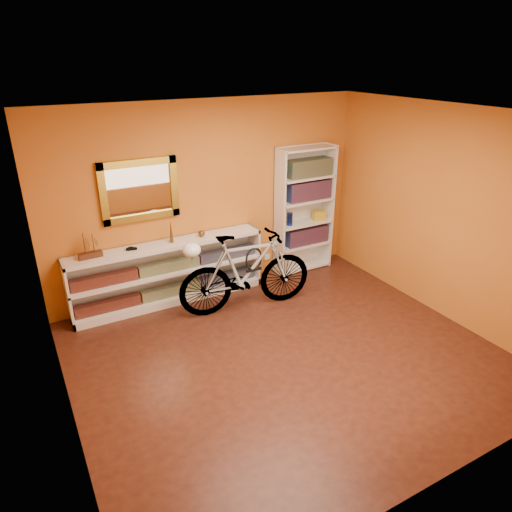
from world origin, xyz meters
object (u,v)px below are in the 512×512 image
helmet (191,250)px  bicycle (246,272)px  bookcase (304,210)px  console_unit (169,273)px

helmet → bicycle: bearing=-8.0°
bookcase → bicycle: 1.57m
bookcase → bicycle: bearing=-152.9°
bookcase → helmet: size_ratio=8.30×
console_unit → helmet: helmet is taller
console_unit → bicycle: size_ratio=1.43×
bicycle → helmet: bicycle is taller
console_unit → bicycle: bearing=-39.3°
console_unit → bicycle: bicycle is taller
bookcase → helmet: bearing=-163.8°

